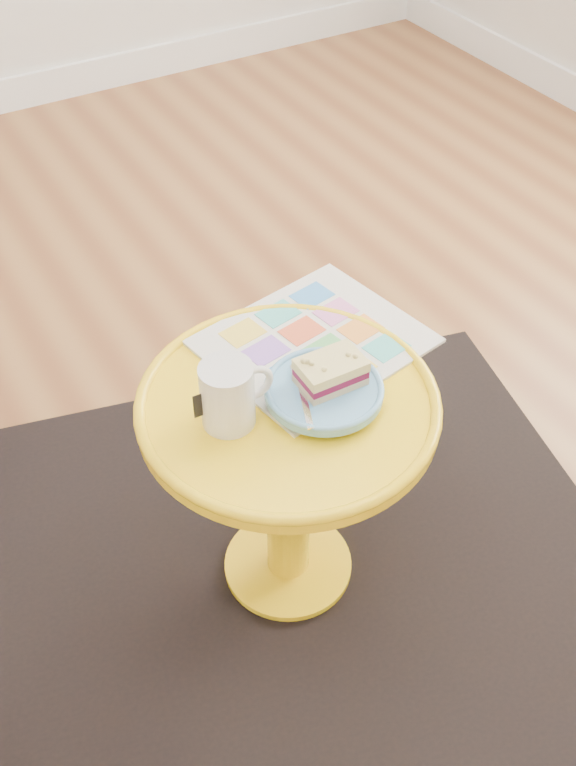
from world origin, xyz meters
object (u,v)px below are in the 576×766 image
newspaper (314,341)px  plate (324,391)px  mug (229,393)px  side_table (288,455)px

newspaper → plate: size_ratio=1.83×
newspaper → mug: (-0.21, -0.09, 0.06)m
side_table → newspaper: (0.11, 0.10, 0.13)m
side_table → mug: mug is taller
newspaper → side_table: bearing=-148.2°
side_table → plate: 0.16m
side_table → newspaper: 0.20m
mug → plate: 0.16m
plate → mug: bearing=166.6°
side_table → newspaper: size_ratio=1.41×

